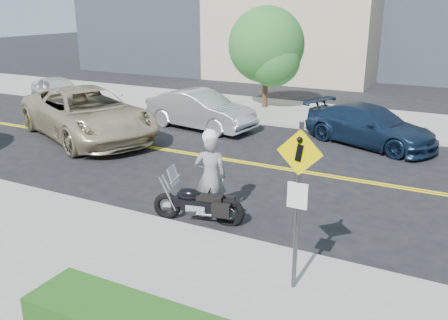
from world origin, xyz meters
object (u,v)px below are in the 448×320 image
parked_car_silver (200,110)px  suv (87,114)px  motorcycle (198,196)px  parked_car_white (59,91)px  parked_car_blue (370,126)px  pedestrian_sign (298,192)px  motorcyclist (211,174)px

parked_car_silver → suv: bearing=145.4°
motorcycle → parked_car_white: (-13.27, 8.62, 0.06)m
parked_car_white → parked_car_blue: size_ratio=0.85×
pedestrian_sign → suv: bearing=149.2°
suv → parked_car_silver: size_ratio=1.45×
pedestrian_sign → parked_car_white: pedestrian_sign is taller
parked_car_white → parked_car_silver: size_ratio=0.89×
suv → parked_car_silver: (3.09, 3.26, -0.18)m
motorcyclist → parked_car_blue: bearing=-127.6°
motorcycle → parked_car_blue: bearing=62.6°
pedestrian_sign → motorcyclist: (-2.86, 2.17, -0.87)m
suv → parked_car_white: bearing=78.3°
pedestrian_sign → parked_car_silver: 12.14m
pedestrian_sign → motorcycle: (-2.99, 1.81, -1.30)m
parked_car_silver → motorcyclist: bearing=-139.4°
parked_car_white → parked_car_silver: bearing=-74.1°
motorcyclist → parked_car_blue: motorcyclist is taller
pedestrian_sign → parked_car_white: size_ratio=0.71×
motorcyclist → motorcycle: size_ratio=1.02×
suv → parked_car_blue: size_ratio=1.40×
parked_car_silver → parked_car_blue: parked_car_silver is taller
motorcyclist → suv: size_ratio=0.32×
suv → parked_car_white: suv is taller
motorcyclist → suv: motorcyclist is taller
suv → parked_car_silver: suv is taller
motorcyclist → motorcycle: bearing=47.0°
suv → parked_car_silver: bearing=-19.2°
pedestrian_sign → motorcyclist: pedestrian_sign is taller
motorcycle → parked_car_blue: 8.77m
motorcycle → parked_car_blue: (2.26, 8.47, 0.06)m
motorcyclist → parked_car_silver: bearing=-81.1°
motorcyclist → motorcycle: motorcyclist is taller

